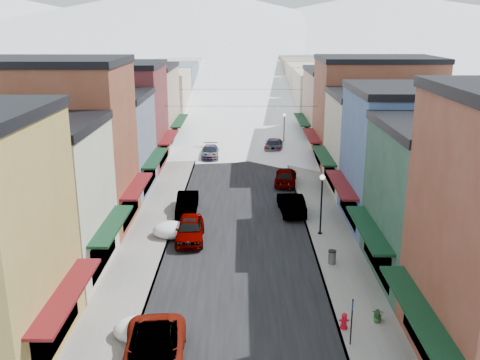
{
  "coord_description": "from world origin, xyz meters",
  "views": [
    {
      "loc": [
        0.23,
        -17.31,
        14.8
      ],
      "look_at": [
        0.0,
        23.5,
        2.78
      ],
      "focal_mm": 40.0,
      "sensor_mm": 36.0,
      "label": 1
    }
  ],
  "objects_px": {
    "car_dark_hatch": "(187,203)",
    "trash_can": "(332,257)",
    "car_green_sedan": "(291,203)",
    "streetlamp_near": "(322,197)",
    "fire_hydrant": "(344,321)",
    "car_white_suv": "(153,354)",
    "car_silver_sedan": "(190,229)"
  },
  "relations": [
    {
      "from": "car_dark_hatch",
      "to": "trash_can",
      "type": "bearing_deg",
      "value": -46.14
    },
    {
      "from": "car_green_sedan",
      "to": "streetlamp_near",
      "type": "height_order",
      "value": "streetlamp_near"
    },
    {
      "from": "fire_hydrant",
      "to": "trash_can",
      "type": "distance_m",
      "value": 7.52
    },
    {
      "from": "car_white_suv",
      "to": "fire_hydrant",
      "type": "relative_size",
      "value": 7.0
    },
    {
      "from": "trash_can",
      "to": "car_silver_sedan",
      "type": "bearing_deg",
      "value": 156.53
    },
    {
      "from": "car_silver_sedan",
      "to": "streetlamp_near",
      "type": "bearing_deg",
      "value": 3.21
    },
    {
      "from": "car_white_suv",
      "to": "streetlamp_near",
      "type": "distance_m",
      "value": 18.46
    },
    {
      "from": "car_white_suv",
      "to": "car_green_sedan",
      "type": "height_order",
      "value": "car_white_suv"
    },
    {
      "from": "fire_hydrant",
      "to": "trash_can",
      "type": "bearing_deg",
      "value": 85.45
    },
    {
      "from": "car_green_sedan",
      "to": "fire_hydrant",
      "type": "distance_m",
      "value": 17.28
    },
    {
      "from": "car_silver_sedan",
      "to": "car_green_sedan",
      "type": "relative_size",
      "value": 0.97
    },
    {
      "from": "car_silver_sedan",
      "to": "fire_hydrant",
      "type": "bearing_deg",
      "value": -55.21
    },
    {
      "from": "fire_hydrant",
      "to": "streetlamp_near",
      "type": "relative_size",
      "value": 0.19
    },
    {
      "from": "car_dark_hatch",
      "to": "car_green_sedan",
      "type": "distance_m",
      "value": 8.44
    },
    {
      "from": "car_green_sedan",
      "to": "trash_can",
      "type": "bearing_deg",
      "value": 95.95
    },
    {
      "from": "car_green_sedan",
      "to": "fire_hydrant",
      "type": "bearing_deg",
      "value": 89.6
    },
    {
      "from": "fire_hydrant",
      "to": "streetlamp_near",
      "type": "xyz_separation_m",
      "value": [
        0.54,
        12.49,
        2.41
      ]
    },
    {
      "from": "car_green_sedan",
      "to": "streetlamp_near",
      "type": "distance_m",
      "value": 5.47
    },
    {
      "from": "car_green_sedan",
      "to": "streetlamp_near",
      "type": "relative_size",
      "value": 1.13
    },
    {
      "from": "car_silver_sedan",
      "to": "streetlamp_near",
      "type": "relative_size",
      "value": 1.09
    },
    {
      "from": "fire_hydrant",
      "to": "streetlamp_near",
      "type": "bearing_deg",
      "value": 87.53
    },
    {
      "from": "car_white_suv",
      "to": "car_green_sedan",
      "type": "bearing_deg",
      "value": 64.21
    },
    {
      "from": "car_white_suv",
      "to": "car_silver_sedan",
      "type": "relative_size",
      "value": 1.23
    },
    {
      "from": "car_green_sedan",
      "to": "trash_can",
      "type": "xyz_separation_m",
      "value": [
        1.75,
        -9.75,
        -0.23
      ]
    },
    {
      "from": "car_dark_hatch",
      "to": "streetlamp_near",
      "type": "bearing_deg",
      "value": -28.08
    },
    {
      "from": "car_silver_sedan",
      "to": "car_green_sedan",
      "type": "height_order",
      "value": "car_silver_sedan"
    },
    {
      "from": "car_silver_sedan",
      "to": "streetlamp_near",
      "type": "xyz_separation_m",
      "value": [
        9.32,
        0.92,
        2.12
      ]
    },
    {
      "from": "car_dark_hatch",
      "to": "fire_hydrant",
      "type": "relative_size",
      "value": 5.43
    },
    {
      "from": "car_dark_hatch",
      "to": "fire_hydrant",
      "type": "height_order",
      "value": "car_dark_hatch"
    },
    {
      "from": "car_white_suv",
      "to": "car_dark_hatch",
      "type": "xyz_separation_m",
      "value": [
        -0.61,
        20.74,
        -0.07
      ]
    },
    {
      "from": "car_dark_hatch",
      "to": "trash_can",
      "type": "relative_size",
      "value": 5.26
    },
    {
      "from": "car_dark_hatch",
      "to": "streetlamp_near",
      "type": "distance_m",
      "value": 11.53
    }
  ]
}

